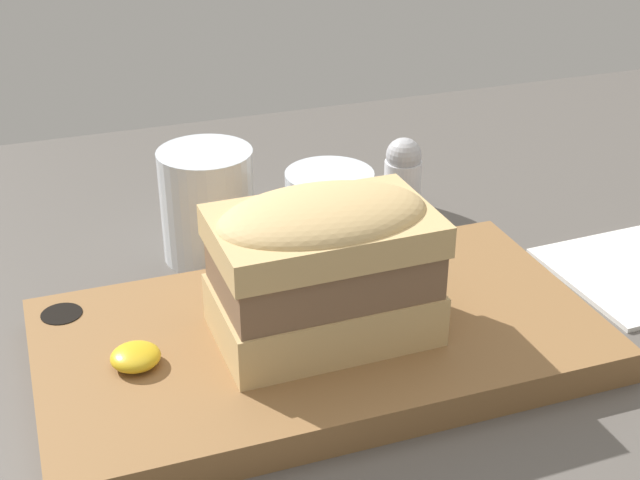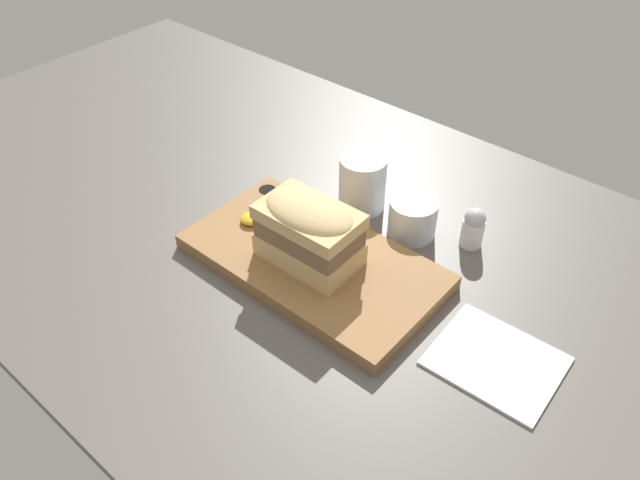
% 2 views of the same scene
% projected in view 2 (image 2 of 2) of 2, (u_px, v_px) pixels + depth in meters
% --- Properties ---
extents(dining_table, '(1.93, 0.90, 0.02)m').
position_uv_depth(dining_table, '(332.00, 257.00, 0.99)').
color(dining_table, '#56514C').
rests_on(dining_table, ground).
extents(serving_board, '(0.39, 0.21, 0.02)m').
position_uv_depth(serving_board, '(311.00, 260.00, 0.95)').
color(serving_board, olive).
rests_on(serving_board, dining_table).
extents(sandwich, '(0.15, 0.09, 0.10)m').
position_uv_depth(sandwich, '(308.00, 228.00, 0.90)').
color(sandwich, tan).
rests_on(sandwich, serving_board).
extents(mustard_dollop, '(0.03, 0.03, 0.01)m').
position_uv_depth(mustard_dollop, '(251.00, 219.00, 1.00)').
color(mustard_dollop, gold).
rests_on(mustard_dollop, serving_board).
extents(water_glass, '(0.08, 0.08, 0.10)m').
position_uv_depth(water_glass, '(362.00, 186.00, 1.05)').
color(water_glass, silver).
rests_on(water_glass, dining_table).
extents(wine_glass, '(0.08, 0.08, 0.06)m').
position_uv_depth(wine_glass, '(412.00, 219.00, 1.00)').
color(wine_glass, silver).
rests_on(wine_glass, dining_table).
extents(napkin, '(0.17, 0.14, 0.00)m').
position_uv_depth(napkin, '(496.00, 361.00, 0.82)').
color(napkin, white).
rests_on(napkin, dining_table).
extents(salt_shaker, '(0.04, 0.04, 0.07)m').
position_uv_depth(salt_shaker, '(473.00, 227.00, 0.98)').
color(salt_shaker, white).
rests_on(salt_shaker, dining_table).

